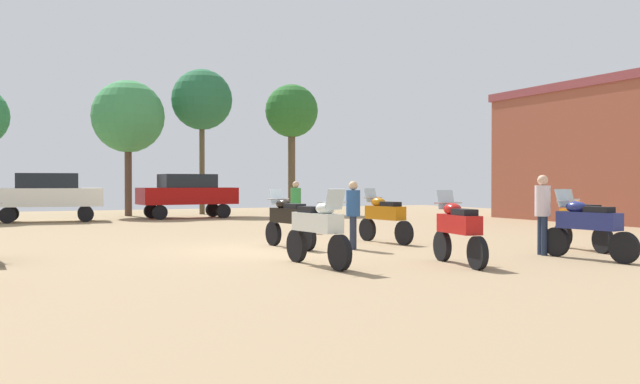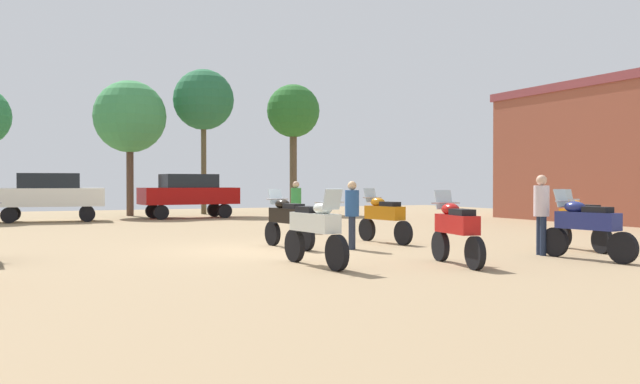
# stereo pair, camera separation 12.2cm
# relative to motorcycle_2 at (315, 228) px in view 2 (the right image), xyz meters

# --- Properties ---
(ground_plane) EXTENTS (44.00, 52.00, 0.02)m
(ground_plane) POSITION_rel_motorcycle_2_xyz_m (0.23, 3.38, -0.75)
(ground_plane) COLOR #987D5A
(motorcycle_2) EXTENTS (0.62, 2.29, 1.50)m
(motorcycle_2) POSITION_rel_motorcycle_2_xyz_m (0.00, 0.00, 0.00)
(motorcycle_2) COLOR black
(motorcycle_2) RESTS_ON ground
(motorcycle_3) EXTENTS (0.67, 2.08, 1.46)m
(motorcycle_3) POSITION_rel_motorcycle_2_xyz_m (2.57, -0.98, -0.03)
(motorcycle_3) COLOR black
(motorcycle_3) RESTS_ON ground
(motorcycle_5) EXTENTS (0.64, 2.25, 1.47)m
(motorcycle_5) POSITION_rel_motorcycle_2_xyz_m (5.58, -1.38, -0.01)
(motorcycle_5) COLOR black
(motorcycle_5) RESTS_ON ground
(motorcycle_6) EXTENTS (0.66, 2.17, 1.46)m
(motorcycle_6) POSITION_rel_motorcycle_2_xyz_m (3.77, 3.86, -0.02)
(motorcycle_6) COLOR black
(motorcycle_6) RESTS_ON ground
(motorcycle_7) EXTENTS (0.66, 2.06, 1.45)m
(motorcycle_7) POSITION_rel_motorcycle_2_xyz_m (6.97, 0.12, -0.03)
(motorcycle_7) COLOR black
(motorcycle_7) RESTS_ON ground
(motorcycle_9) EXTENTS (0.67, 2.21, 1.45)m
(motorcycle_9) POSITION_rel_motorcycle_2_xyz_m (0.91, 3.63, -0.02)
(motorcycle_9) COLOR black
(motorcycle_9) RESTS_ON ground
(car_2) EXTENTS (4.40, 2.06, 2.00)m
(car_2) POSITION_rel_motorcycle_2_xyz_m (2.14, 18.61, 0.43)
(car_2) COLOR black
(car_2) RESTS_ON ground
(car_4) EXTENTS (4.45, 2.19, 2.00)m
(car_4) POSITION_rel_motorcycle_2_xyz_m (-3.78, 18.23, 0.43)
(car_4) COLOR black
(car_4) RESTS_ON ground
(person_1) EXTENTS (0.42, 0.42, 1.78)m
(person_1) POSITION_rel_motorcycle_2_xyz_m (5.38, -0.28, 0.31)
(person_1) COLOR #1E2A42
(person_1) RESTS_ON ground
(person_2) EXTENTS (0.48, 0.48, 1.65)m
(person_2) POSITION_rel_motorcycle_2_xyz_m (2.18, 2.66, 0.22)
(person_2) COLOR #252C3F
(person_2) RESTS_ON ground
(person_3) EXTENTS (0.46, 0.46, 1.66)m
(person_3) POSITION_rel_motorcycle_2_xyz_m (3.19, 8.52, 0.22)
(person_3) COLOR #2F344C
(person_3) RESTS_ON ground
(tree_1) EXTENTS (3.49, 3.49, 6.57)m
(tree_1) POSITION_rel_motorcycle_2_xyz_m (0.07, 21.90, 4.06)
(tree_1) COLOR #50382A
(tree_1) RESTS_ON ground
(tree_5) EXTENTS (2.78, 2.78, 6.79)m
(tree_5) POSITION_rel_motorcycle_2_xyz_m (8.33, 21.10, 4.56)
(tree_5) COLOR brown
(tree_5) RESTS_ON ground
(tree_7) EXTENTS (3.09, 3.09, 7.41)m
(tree_7) POSITION_rel_motorcycle_2_xyz_m (3.79, 22.12, 5.08)
(tree_7) COLOR brown
(tree_7) RESTS_ON ground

